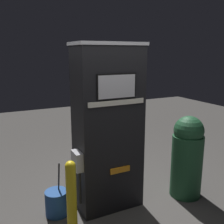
{
  "coord_description": "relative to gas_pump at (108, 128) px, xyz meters",
  "views": [
    {
      "loc": [
        -1.42,
        -2.73,
        2.06
      ],
      "look_at": [
        0.0,
        0.12,
        1.34
      ],
      "focal_mm": 42.0,
      "sensor_mm": 36.0,
      "label": 1
    }
  ],
  "objects": [
    {
      "name": "gas_pump",
      "position": [
        0.0,
        0.0,
        0.0
      ],
      "size": [
        0.95,
        0.52,
        2.19
      ],
      "color": "black",
      "rests_on": "ground_plane"
    },
    {
      "name": "ground_plane",
      "position": [
        0.0,
        -0.24,
        -1.1
      ],
      "size": [
        14.0,
        14.0,
        0.0
      ],
      "primitive_type": "plane",
      "color": "#423F3D"
    },
    {
      "name": "squeegee_bucket",
      "position": [
        -0.7,
        0.08,
        -0.93
      ],
      "size": [
        0.29,
        0.29,
        0.73
      ],
      "color": "#1E478C",
      "rests_on": "ground_plane"
    },
    {
      "name": "safety_bollard",
      "position": [
        -0.69,
        -0.56,
        -0.58
      ],
      "size": [
        0.11,
        0.11,
        0.99
      ],
      "color": "yellow",
      "rests_on": "ground_plane"
    },
    {
      "name": "trash_bin",
      "position": [
        1.13,
        -0.29,
        -0.48
      ],
      "size": [
        0.45,
        0.45,
        1.2
      ],
      "color": "#1E4C2D",
      "rests_on": "ground_plane"
    }
  ]
}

